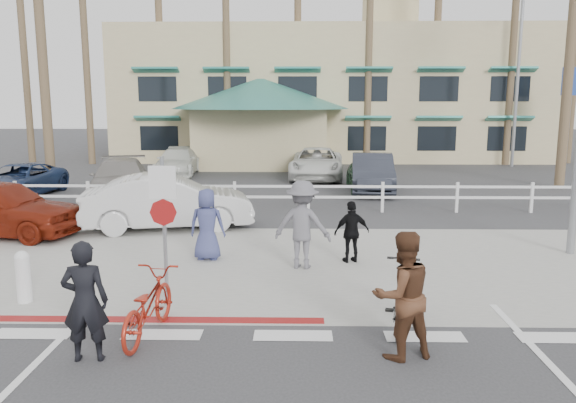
{
  "coord_description": "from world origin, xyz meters",
  "views": [
    {
      "loc": [
        0.08,
        -7.46,
        3.51
      ],
      "look_at": [
        -0.14,
        3.97,
        1.5
      ],
      "focal_mm": 35.0,
      "sensor_mm": 36.0,
      "label": 1
    }
  ],
  "objects_px": {
    "sign_post": "(164,221)",
    "bike_black": "(401,294)",
    "car_white_sedan": "(168,202)",
    "bike_red": "(147,305)"
  },
  "relations": [
    {
      "from": "sign_post",
      "to": "bike_black",
      "type": "relative_size",
      "value": 1.57
    },
    {
      "from": "bike_black",
      "to": "car_white_sedan",
      "type": "relative_size",
      "value": 0.39
    },
    {
      "from": "bike_red",
      "to": "bike_black",
      "type": "distance_m",
      "value": 3.92
    },
    {
      "from": "bike_red",
      "to": "bike_black",
      "type": "height_order",
      "value": "bike_black"
    },
    {
      "from": "bike_red",
      "to": "bike_black",
      "type": "bearing_deg",
      "value": -167.59
    },
    {
      "from": "sign_post",
      "to": "car_white_sedan",
      "type": "bearing_deg",
      "value": 102.55
    },
    {
      "from": "sign_post",
      "to": "bike_black",
      "type": "xyz_separation_m",
      "value": [
        3.99,
        -1.23,
        -0.89
      ]
    },
    {
      "from": "bike_red",
      "to": "bike_black",
      "type": "relative_size",
      "value": 1.02
    },
    {
      "from": "sign_post",
      "to": "bike_red",
      "type": "distance_m",
      "value": 1.89
    },
    {
      "from": "bike_red",
      "to": "sign_post",
      "type": "bearing_deg",
      "value": -80.14
    }
  ]
}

